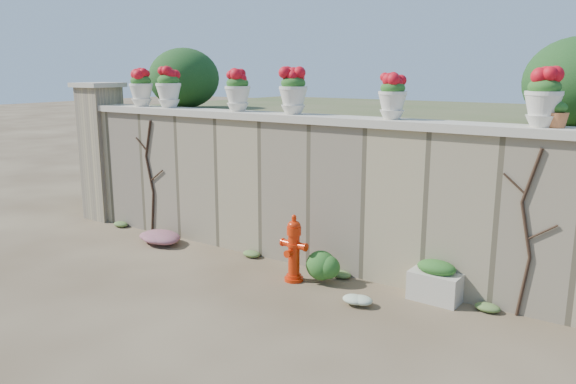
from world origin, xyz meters
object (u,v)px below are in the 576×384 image
Objects in this scene: fire_hydrant at (294,248)px; urn_pot_0 at (141,88)px; planter_box at (436,282)px; terracotta_pot at (558,116)px.

urn_pot_0 is (-3.56, 0.74, 1.96)m from fire_hydrant.
planter_box is (1.75, 0.42, -0.21)m from fire_hydrant.
fire_hydrant is 1.81m from planter_box.
urn_pot_0 is (-5.31, 0.32, 2.17)m from planter_box.
fire_hydrant reaches higher than planter_box.
planter_box is 5.75m from urn_pot_0.
terracotta_pot is at bearing 18.30° from planter_box.
fire_hydrant is 1.45× the size of urn_pot_0.
fire_hydrant is 1.44× the size of planter_box.
planter_box is 1.00× the size of urn_pot_0.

